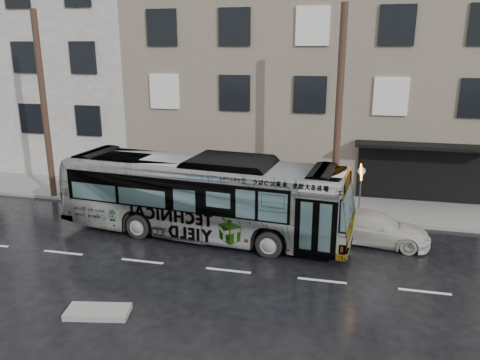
% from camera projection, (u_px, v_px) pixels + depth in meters
% --- Properties ---
extents(ground, '(120.00, 120.00, 0.00)m').
position_uv_depth(ground, '(168.00, 235.00, 19.17)').
color(ground, black).
rests_on(ground, ground).
extents(sidewalk, '(90.00, 3.60, 0.15)m').
position_uv_depth(sidewalk, '(204.00, 198.00, 23.74)').
color(sidewalk, gray).
rests_on(sidewalk, ground).
extents(building_taupe, '(20.00, 12.00, 11.00)m').
position_uv_depth(building_taupe, '(319.00, 80.00, 28.48)').
color(building_taupe, gray).
rests_on(building_taupe, ground).
extents(building_grey, '(26.00, 15.00, 16.00)m').
position_uv_depth(building_grey, '(5.00, 39.00, 34.24)').
color(building_grey, beige).
rests_on(building_grey, ground).
extents(utility_pole_front, '(0.30, 0.30, 9.00)m').
position_uv_depth(utility_pole_front, '(338.00, 116.00, 19.57)').
color(utility_pole_front, '#402B20').
rests_on(utility_pole_front, sidewalk).
extents(utility_pole_rear, '(0.30, 0.30, 9.00)m').
position_uv_depth(utility_pole_rear, '(44.00, 107.00, 22.64)').
color(utility_pole_rear, '#402B20').
rests_on(utility_pole_rear, sidewalk).
extents(sign_post, '(0.06, 0.06, 2.40)m').
position_uv_depth(sign_post, '(360.00, 193.00, 20.23)').
color(sign_post, slate).
rests_on(sign_post, sidewalk).
extents(bus, '(12.13, 4.02, 3.32)m').
position_uv_depth(bus, '(203.00, 196.00, 18.80)').
color(bus, '#B2B2B2').
rests_on(bus, ground).
extents(white_sedan, '(4.46, 2.24, 1.24)m').
position_uv_depth(white_sedan, '(373.00, 228.00, 18.30)').
color(white_sedan, beige).
rests_on(white_sedan, ground).
extents(slush_pile, '(1.92, 1.12, 0.18)m').
position_uv_depth(slush_pile, '(98.00, 312.00, 13.44)').
color(slush_pile, gray).
rests_on(slush_pile, ground).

